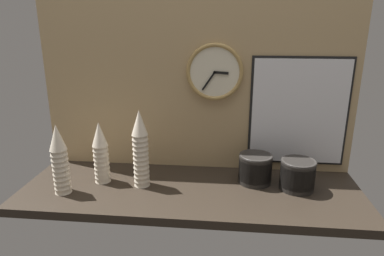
% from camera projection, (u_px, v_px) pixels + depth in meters
% --- Properties ---
extents(ground_plane, '(1.60, 0.56, 0.04)m').
position_uv_depth(ground_plane, '(191.00, 191.00, 1.64)').
color(ground_plane, black).
extents(wall_tiled_back, '(1.60, 0.03, 1.05)m').
position_uv_depth(wall_tiled_back, '(196.00, 69.00, 1.73)').
color(wall_tiled_back, tan).
rests_on(wall_tiled_back, ground_plane).
extents(cup_stack_left, '(0.08, 0.08, 0.30)m').
position_uv_depth(cup_stack_left, '(101.00, 152.00, 1.65)').
color(cup_stack_left, beige).
rests_on(cup_stack_left, ground_plane).
extents(cup_stack_far_left, '(0.08, 0.08, 0.33)m').
position_uv_depth(cup_stack_far_left, '(60.00, 159.00, 1.54)').
color(cup_stack_far_left, beige).
rests_on(cup_stack_far_left, ground_plane).
extents(cup_stack_center_left, '(0.08, 0.08, 0.37)m').
position_uv_depth(cup_stack_center_left, '(140.00, 149.00, 1.60)').
color(cup_stack_center_left, beige).
rests_on(cup_stack_center_left, ground_plane).
extents(bowl_stack_right, '(0.16, 0.16, 0.14)m').
position_uv_depth(bowl_stack_right, '(255.00, 168.00, 1.66)').
color(bowl_stack_right, black).
rests_on(bowl_stack_right, ground_plane).
extents(bowl_stack_far_right, '(0.16, 0.16, 0.14)m').
position_uv_depth(bowl_stack_far_right, '(297.00, 174.00, 1.59)').
color(bowl_stack_far_right, black).
rests_on(bowl_stack_far_right, ground_plane).
extents(wall_clock, '(0.28, 0.03, 0.28)m').
position_uv_depth(wall_clock, '(215.00, 72.00, 1.69)').
color(wall_clock, beige).
extents(menu_board, '(0.49, 0.01, 0.55)m').
position_uv_depth(menu_board, '(299.00, 112.00, 1.72)').
color(menu_board, black).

